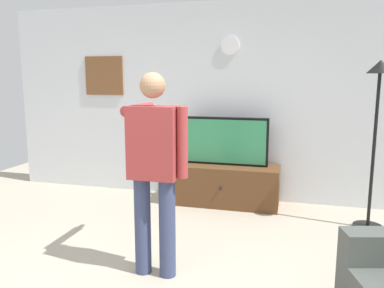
{
  "coord_description": "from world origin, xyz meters",
  "views": [
    {
      "loc": [
        0.98,
        -2.34,
        1.67
      ],
      "look_at": [
        0.03,
        1.2,
        1.05
      ],
      "focal_mm": 35.99,
      "sensor_mm": 36.0,
      "label": 1
    }
  ],
  "objects_px": {
    "wall_clock": "(230,46)",
    "framed_picture": "(104,76)",
    "television": "(225,141)",
    "tv_stand": "(224,185)",
    "person_standing_nearer_lamp": "(154,163)",
    "floor_lamp": "(377,110)"
  },
  "relations": [
    {
      "from": "framed_picture",
      "to": "wall_clock",
      "type": "bearing_deg",
      "value": -0.15
    },
    {
      "from": "television",
      "to": "framed_picture",
      "type": "bearing_deg",
      "value": 172.43
    },
    {
      "from": "floor_lamp",
      "to": "person_standing_nearer_lamp",
      "type": "distance_m",
      "value": 2.56
    },
    {
      "from": "tv_stand",
      "to": "person_standing_nearer_lamp",
      "type": "xyz_separation_m",
      "value": [
        -0.23,
        -2.0,
        0.71
      ]
    },
    {
      "from": "television",
      "to": "wall_clock",
      "type": "relative_size",
      "value": 4.6
    },
    {
      "from": "tv_stand",
      "to": "television",
      "type": "xyz_separation_m",
      "value": [
        -0.0,
        0.05,
        0.59
      ]
    },
    {
      "from": "tv_stand",
      "to": "television",
      "type": "height_order",
      "value": "television"
    },
    {
      "from": "tv_stand",
      "to": "wall_clock",
      "type": "xyz_separation_m",
      "value": [
        -0.0,
        0.29,
        1.84
      ]
    },
    {
      "from": "framed_picture",
      "to": "floor_lamp",
      "type": "height_order",
      "value": "framed_picture"
    },
    {
      "from": "tv_stand",
      "to": "television",
      "type": "distance_m",
      "value": 0.59
    },
    {
      "from": "wall_clock",
      "to": "framed_picture",
      "type": "relative_size",
      "value": 0.41
    },
    {
      "from": "television",
      "to": "framed_picture",
      "type": "relative_size",
      "value": 1.89
    },
    {
      "from": "tv_stand",
      "to": "television",
      "type": "relative_size",
      "value": 1.27
    },
    {
      "from": "tv_stand",
      "to": "person_standing_nearer_lamp",
      "type": "height_order",
      "value": "person_standing_nearer_lamp"
    },
    {
      "from": "tv_stand",
      "to": "framed_picture",
      "type": "xyz_separation_m",
      "value": [
        -1.87,
        0.3,
        1.45
      ]
    },
    {
      "from": "framed_picture",
      "to": "floor_lamp",
      "type": "xyz_separation_m",
      "value": [
        3.6,
        -0.7,
        -0.38
      ]
    },
    {
      "from": "wall_clock",
      "to": "framed_picture",
      "type": "distance_m",
      "value": 1.91
    },
    {
      "from": "television",
      "to": "wall_clock",
      "type": "distance_m",
      "value": 1.28
    },
    {
      "from": "floor_lamp",
      "to": "tv_stand",
      "type": "bearing_deg",
      "value": 166.69
    },
    {
      "from": "television",
      "to": "floor_lamp",
      "type": "height_order",
      "value": "floor_lamp"
    },
    {
      "from": "framed_picture",
      "to": "person_standing_nearer_lamp",
      "type": "distance_m",
      "value": 2.92
    },
    {
      "from": "tv_stand",
      "to": "television",
      "type": "bearing_deg",
      "value": 90.0
    }
  ]
}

